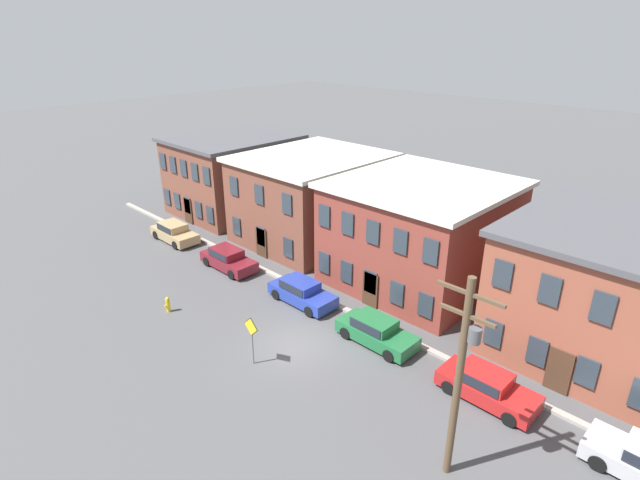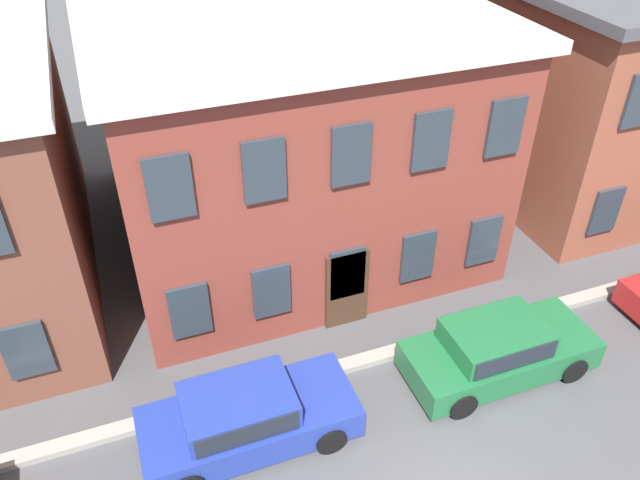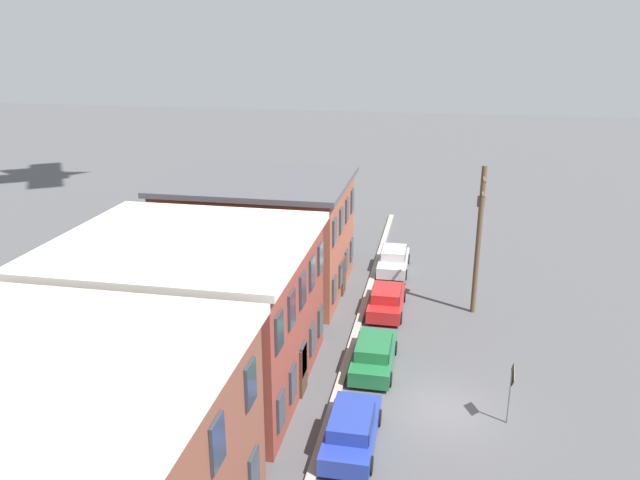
# 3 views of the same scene
# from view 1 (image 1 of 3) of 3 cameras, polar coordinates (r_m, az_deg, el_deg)

# --- Properties ---
(ground_plane) EXTENTS (200.00, 200.00, 0.00)m
(ground_plane) POSITION_cam_1_polar(r_m,az_deg,el_deg) (26.93, -2.84, -11.97)
(ground_plane) COLOR #4C4C4F
(kerb_strip) EXTENTS (56.00, 0.36, 0.16)m
(kerb_strip) POSITION_cam_1_polar(r_m,az_deg,el_deg) (29.61, 3.58, -8.24)
(kerb_strip) COLOR #9E998E
(kerb_strip) RESTS_ON ground_plane
(apartment_corner) EXTENTS (8.77, 10.33, 6.73)m
(apartment_corner) POSITION_cam_1_polar(r_m,az_deg,el_deg) (45.80, -9.83, 7.49)
(apartment_corner) COLOR brown
(apartment_corner) RESTS_ON ground_plane
(apartment_midblock) EXTENTS (9.16, 10.77, 6.64)m
(apartment_midblock) POSITION_cam_1_polar(r_m,az_deg,el_deg) (38.83, -0.93, 4.91)
(apartment_midblock) COLOR brown
(apartment_midblock) RESTS_ON ground_plane
(apartment_far) EXTENTS (10.02, 10.43, 6.70)m
(apartment_far) POSITION_cam_1_polar(r_m,az_deg,el_deg) (32.73, 11.44, 0.93)
(apartment_far) COLOR brown
(apartment_far) RESTS_ON ground_plane
(apartment_annex) EXTENTS (9.16, 10.43, 6.78)m
(apartment_annex) POSITION_cam_1_polar(r_m,az_deg,el_deg) (28.95, 29.83, -4.82)
(apartment_annex) COLOR brown
(apartment_annex) RESTS_ON ground_plane
(car_tan) EXTENTS (4.40, 1.92, 1.43)m
(car_tan) POSITION_cam_1_polar(r_m,az_deg,el_deg) (40.65, -16.34, 0.92)
(car_tan) COLOR tan
(car_tan) RESTS_ON ground_plane
(car_maroon) EXTENTS (4.40, 1.92, 1.43)m
(car_maroon) POSITION_cam_1_polar(r_m,az_deg,el_deg) (35.13, -10.47, -2.06)
(car_maroon) COLOR maroon
(car_maroon) RESTS_ON ground_plane
(car_blue) EXTENTS (4.40, 1.92, 1.43)m
(car_blue) POSITION_cam_1_polar(r_m,az_deg,el_deg) (30.39, -2.13, -5.86)
(car_blue) COLOR #233899
(car_blue) RESTS_ON ground_plane
(car_green) EXTENTS (4.40, 1.92, 1.43)m
(car_green) POSITION_cam_1_polar(r_m,az_deg,el_deg) (26.93, 6.40, -10.18)
(car_green) COLOR #1E6638
(car_green) RESTS_ON ground_plane
(car_red) EXTENTS (4.40, 1.92, 1.43)m
(car_red) POSITION_cam_1_polar(r_m,az_deg,el_deg) (24.39, 18.50, -15.43)
(car_red) COLOR #B21E1E
(car_red) RESTS_ON ground_plane
(caution_sign) EXTENTS (1.02, 0.08, 2.67)m
(caution_sign) POSITION_cam_1_polar(r_m,az_deg,el_deg) (24.86, -7.83, -10.50)
(caution_sign) COLOR slate
(caution_sign) RESTS_ON ground_plane
(utility_pole) EXTENTS (2.40, 0.44, 8.24)m
(utility_pole) POSITION_cam_1_polar(r_m,az_deg,el_deg) (18.29, 15.81, -14.22)
(utility_pole) COLOR brown
(utility_pole) RESTS_ON ground_plane
(fire_hydrant) EXTENTS (0.24, 0.34, 0.96)m
(fire_hydrant) POSITION_cam_1_polar(r_m,az_deg,el_deg) (30.87, -16.99, -7.04)
(fire_hydrant) COLOR yellow
(fire_hydrant) RESTS_ON ground_plane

